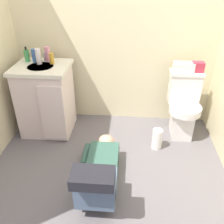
{
  "coord_description": "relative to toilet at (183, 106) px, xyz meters",
  "views": [
    {
      "loc": [
        0.19,
        -1.75,
        1.75
      ],
      "look_at": [
        0.02,
        0.42,
        0.45
      ],
      "focal_mm": 39.46,
      "sensor_mm": 36.0,
      "label": 1
    }
  ],
  "objects": [
    {
      "name": "paper_towel_roll",
      "position": [
        -0.3,
        -0.32,
        -0.25
      ],
      "size": [
        0.11,
        0.11,
        0.24
      ],
      "primitive_type": "cylinder",
      "color": "white",
      "rests_on": "ground_plane"
    },
    {
      "name": "toiletry_bag",
      "position": [
        0.11,
        0.09,
        0.44
      ],
      "size": [
        0.12,
        0.09,
        0.11
      ],
      "primitive_type": "cube",
      "color": "#B22D3F",
      "rests_on": "toilet"
    },
    {
      "name": "wall_back",
      "position": [
        -0.81,
        0.35,
        0.83
      ],
      "size": [
        2.49,
        0.08,
        2.4
      ],
      "primitive_type": "cube",
      "color": "beige",
      "rests_on": "ground_plane"
    },
    {
      "name": "bottle_white",
      "position": [
        -1.62,
        0.01,
        0.54
      ],
      "size": [
        0.06,
        0.06,
        0.17
      ],
      "primitive_type": "cylinder",
      "color": "white",
      "rests_on": "vanity_cabinet"
    },
    {
      "name": "ground_plane",
      "position": [
        -0.81,
        -0.76,
        -0.39
      ],
      "size": [
        2.83,
        3.13,
        0.04
      ],
      "primitive_type": "cube",
      "color": "#635D60"
    },
    {
      "name": "bottle_blue",
      "position": [
        -1.69,
        0.07,
        0.52
      ],
      "size": [
        0.06,
        0.06,
        0.14
      ],
      "primitive_type": "cylinder",
      "color": "#3B65B0",
      "rests_on": "vanity_cabinet"
    },
    {
      "name": "bottle_amber",
      "position": [
        -1.48,
        0.02,
        0.51
      ],
      "size": [
        0.05,
        0.05,
        0.12
      ],
      "primitive_type": "cylinder",
      "color": "gold",
      "rests_on": "vanity_cabinet"
    },
    {
      "name": "faucet",
      "position": [
        -1.58,
        0.09,
        0.5
      ],
      "size": [
        0.02,
        0.02,
        0.1
      ],
      "primitive_type": "cylinder",
      "color": "silver",
      "rests_on": "vanity_cabinet"
    },
    {
      "name": "toilet",
      "position": [
        0.0,
        0.0,
        0.0
      ],
      "size": [
        0.36,
        0.46,
        0.75
      ],
      "color": "silver",
      "rests_on": "ground_plane"
    },
    {
      "name": "soap_dispenser",
      "position": [
        -1.77,
        0.07,
        0.52
      ],
      "size": [
        0.06,
        0.06,
        0.17
      ],
      "color": "#3E9450",
      "rests_on": "vanity_cabinet"
    },
    {
      "name": "tissue_box",
      "position": [
        -0.04,
        0.09,
        0.43
      ],
      "size": [
        0.22,
        0.11,
        0.1
      ],
      "primitive_type": "cube",
      "color": "silver",
      "rests_on": "toilet"
    },
    {
      "name": "vanity_cabinet",
      "position": [
        -1.58,
        -0.05,
        0.05
      ],
      "size": [
        0.6,
        0.53,
        0.82
      ],
      "color": "beige",
      "rests_on": "ground_plane"
    },
    {
      "name": "bottle_pink",
      "position": [
        -1.55,
        0.1,
        0.53
      ],
      "size": [
        0.06,
        0.06,
        0.16
      ],
      "primitive_type": "cylinder",
      "color": "pink",
      "rests_on": "vanity_cabinet"
    },
    {
      "name": "person_plumber",
      "position": [
        -0.86,
        -0.92,
        -0.19
      ],
      "size": [
        0.38,
        1.06,
        0.52
      ],
      "color": "#33594C",
      "rests_on": "ground_plane"
    }
  ]
}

